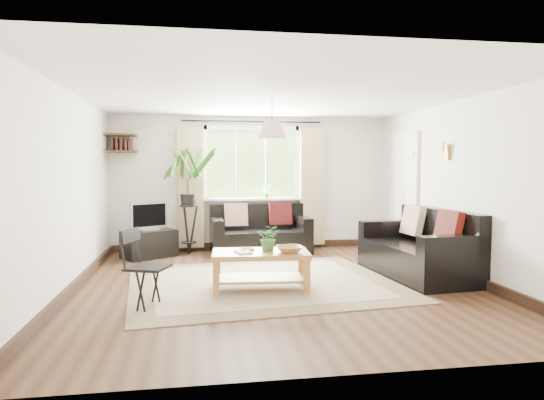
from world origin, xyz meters
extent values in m
plane|color=black|center=(0.00, 0.00, 0.00)|extent=(5.50, 5.50, 0.00)
plane|color=white|center=(0.00, 0.00, 2.40)|extent=(5.50, 5.50, 0.00)
cube|color=silver|center=(0.00, 2.75, 1.20)|extent=(5.00, 0.02, 2.40)
cube|color=silver|center=(0.00, -2.75, 1.20)|extent=(5.00, 0.02, 2.40)
cube|color=silver|center=(-2.50, 0.00, 1.20)|extent=(0.02, 5.50, 2.40)
cube|color=silver|center=(2.50, 0.00, 1.20)|extent=(0.02, 5.50, 2.40)
cube|color=beige|center=(-0.17, 0.06, 0.01)|extent=(3.60, 3.18, 0.02)
cube|color=silver|center=(2.47, 1.70, 1.00)|extent=(0.06, 0.96, 2.06)
imported|color=#316729|center=(-0.14, -0.22, 0.63)|extent=(0.36, 0.33, 0.32)
imported|color=olive|center=(0.08, -0.40, 0.51)|extent=(0.34, 0.34, 0.08)
imported|color=white|center=(-0.55, -0.34, 0.48)|extent=(0.23, 0.28, 0.02)
imported|color=brown|center=(-0.47, -0.12, 0.48)|extent=(0.15, 0.21, 0.02)
cube|color=black|center=(-1.78, 2.11, 0.23)|extent=(0.96, 0.85, 0.45)
imported|color=#2D6023|center=(0.25, 2.63, 1.06)|extent=(0.14, 0.10, 0.27)
camera|label=1|loc=(-1.02, -6.01, 1.50)|focal=32.00mm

